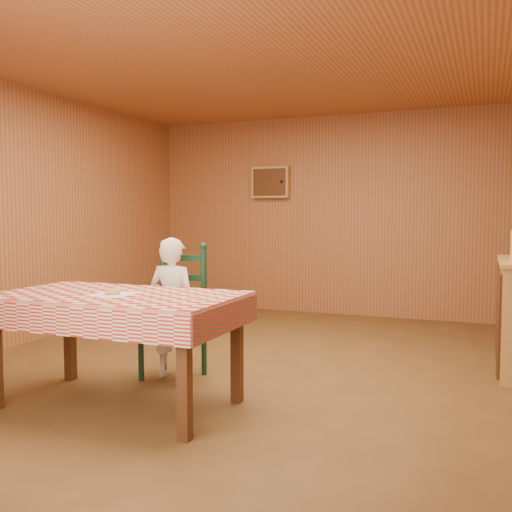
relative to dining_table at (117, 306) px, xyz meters
The scene contains 7 objects.
ground 1.41m from the dining_table, 67.59° to the left, with size 6.00×6.00×0.00m, color brown.
cabin_walls 2.07m from the dining_table, 74.38° to the left, with size 5.10×6.05×2.65m.
dining_table is the anchor object (origin of this frame).
ladder_chair 0.81m from the dining_table, 90.00° to the left, with size 0.44×0.40×1.08m.
seated_child 0.74m from the dining_table, 90.00° to the left, with size 0.41×0.27×1.12m, color white.
napkin 0.10m from the dining_table, 90.00° to the right, with size 0.26×0.26×0.00m, color white.
donut 0.11m from the dining_table, 90.00° to the right, with size 0.11×0.11×0.04m, color gold.
Camera 1 is at (1.83, -4.32, 1.29)m, focal length 40.00 mm.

